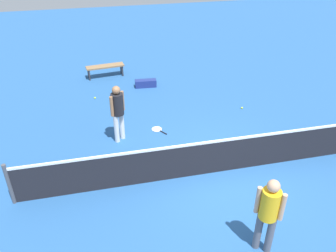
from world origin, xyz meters
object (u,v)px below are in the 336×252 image
object	(u,v)px
equipment_bag	(147,83)
tennis_ball_by_net	(242,108)
courtside_bench	(105,67)
player_near_side	(118,109)
player_far_side	(269,211)
tennis_ball_midcourt	(95,98)
tennis_ball_near_player	(268,140)
tennis_racket_near_player	(157,129)

from	to	relation	value
equipment_bag	tennis_ball_by_net	bearing A→B (deg)	138.44
tennis_ball_by_net	courtside_bench	xyz separation A→B (m)	(4.27, -3.84, 0.38)
player_near_side	player_far_side	bearing A→B (deg)	116.47
player_far_side	courtside_bench	bearing A→B (deg)	-76.23
courtside_bench	tennis_ball_by_net	bearing A→B (deg)	138.04
player_near_side	tennis_ball_by_net	bearing A→B (deg)	-167.16
player_near_side	courtside_bench	xyz separation A→B (m)	(0.04, -4.80, -0.59)
tennis_ball_by_net	tennis_ball_midcourt	world-z (taller)	same
player_far_side	tennis_ball_by_net	xyz separation A→B (m)	(-1.99, -5.46, -0.98)
player_far_side	tennis_ball_near_player	distance (m)	4.06
tennis_ball_near_player	tennis_ball_by_net	size ratio (longest dim) A/B	1.00
player_far_side	tennis_ball_by_net	bearing A→B (deg)	-110.04
tennis_ball_near_player	player_far_side	bearing A→B (deg)	60.94
tennis_racket_near_player	equipment_bag	xyz separation A→B (m)	(-0.24, -3.18, 0.13)
player_far_side	tennis_ball_near_player	world-z (taller)	player_far_side
player_near_side	tennis_ball_near_player	bearing A→B (deg)	165.90
player_near_side	tennis_racket_near_player	bearing A→B (deg)	-166.17
player_far_side	tennis_ball_midcourt	distance (m)	7.94
player_far_side	tennis_racket_near_player	xyz separation A→B (m)	(1.07, -4.78, -1.00)
tennis_ball_near_player	equipment_bag	xyz separation A→B (m)	(2.75, -4.51, 0.11)
tennis_racket_near_player	tennis_ball_by_net	xyz separation A→B (m)	(-3.06, -0.68, 0.02)
player_near_side	courtside_bench	world-z (taller)	player_near_side
courtside_bench	tennis_ball_midcourt	bearing A→B (deg)	74.37
player_far_side	tennis_ball_near_player	size ratio (longest dim) A/B	25.76
courtside_bench	player_near_side	bearing A→B (deg)	90.48
player_near_side	equipment_bag	world-z (taller)	player_near_side
tennis_racket_near_player	equipment_bag	bearing A→B (deg)	-94.32
tennis_ball_near_player	equipment_bag	size ratio (longest dim) A/B	0.08
tennis_ball_by_net	courtside_bench	distance (m)	5.75
player_far_side	tennis_ball_midcourt	bearing A→B (deg)	-69.06
tennis_ball_midcourt	player_near_side	bearing A→B (deg)	101.44
tennis_ball_near_player	tennis_ball_by_net	distance (m)	2.01
player_far_side	equipment_bag	bearing A→B (deg)	-84.03
player_near_side	tennis_ball_near_player	world-z (taller)	player_near_side
player_far_side	tennis_racket_near_player	world-z (taller)	player_far_side
equipment_bag	courtside_bench	bearing A→B (deg)	-42.73
tennis_ball_midcourt	courtside_bench	bearing A→B (deg)	-105.63
tennis_ball_by_net	player_near_side	bearing A→B (deg)	12.84
player_near_side	equipment_bag	size ratio (longest dim) A/B	2.08
player_far_side	courtside_bench	size ratio (longest dim) A/B	1.11
tennis_racket_near_player	tennis_ball_by_net	world-z (taller)	tennis_ball_by_net
tennis_ball_near_player	equipment_bag	distance (m)	5.28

